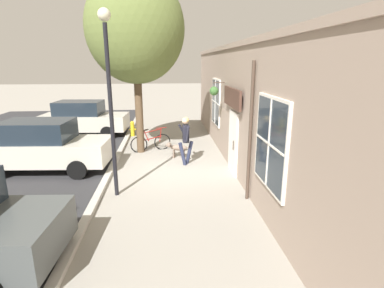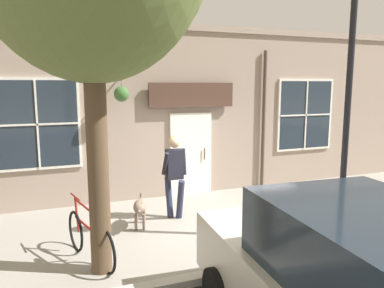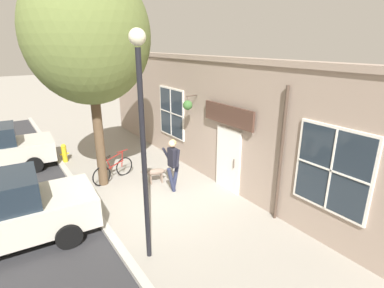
{
  "view_description": "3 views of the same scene",
  "coord_description": "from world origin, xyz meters",
  "px_view_note": "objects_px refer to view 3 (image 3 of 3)",
  "views": [
    {
      "loc": [
        0.06,
        10.0,
        3.63
      ],
      "look_at": [
        -0.78,
        0.47,
        1.03
      ],
      "focal_mm": 28.0,
      "sensor_mm": 36.0,
      "label": 1
    },
    {
      "loc": [
        6.61,
        -2.87,
        2.81
      ],
      "look_at": [
        -0.88,
        0.02,
        1.53
      ],
      "focal_mm": 35.0,
      "sensor_mm": 36.0,
      "label": 2
    },
    {
      "loc": [
        3.91,
        7.3,
        4.66
      ],
      "look_at": [
        -1.24,
        -0.26,
        1.56
      ],
      "focal_mm": 28.0,
      "sensor_mm": 36.0,
      "label": 3
    }
  ],
  "objects_px": {
    "street_lamp": "(142,120)",
    "pedestrian_walking": "(173,160)",
    "fire_hydrant": "(64,153)",
    "street_tree_by_curb": "(90,38)",
    "dog_on_leash": "(154,172)",
    "leaning_bicycle": "(113,170)"
  },
  "relations": [
    {
      "from": "street_lamp",
      "to": "pedestrian_walking",
      "type": "bearing_deg",
      "value": -130.87
    },
    {
      "from": "pedestrian_walking",
      "to": "fire_hydrant",
      "type": "relative_size",
      "value": 2.3
    },
    {
      "from": "pedestrian_walking",
      "to": "street_tree_by_curb",
      "type": "distance_m",
      "value": 4.48
    },
    {
      "from": "street_lamp",
      "to": "fire_hydrant",
      "type": "distance_m",
      "value": 7.68
    },
    {
      "from": "street_tree_by_curb",
      "to": "fire_hydrant",
      "type": "height_order",
      "value": "street_tree_by_curb"
    },
    {
      "from": "pedestrian_walking",
      "to": "dog_on_leash",
      "type": "height_order",
      "value": "pedestrian_walking"
    },
    {
      "from": "street_tree_by_curb",
      "to": "street_lamp",
      "type": "xyz_separation_m",
      "value": [
        0.41,
        4.27,
        -1.59
      ]
    },
    {
      "from": "leaning_bicycle",
      "to": "street_lamp",
      "type": "bearing_deg",
      "value": 79.8
    },
    {
      "from": "fire_hydrant",
      "to": "leaning_bicycle",
      "type": "bearing_deg",
      "value": 110.75
    },
    {
      "from": "pedestrian_walking",
      "to": "fire_hydrant",
      "type": "bearing_deg",
      "value": -62.71
    },
    {
      "from": "leaning_bicycle",
      "to": "fire_hydrant",
      "type": "bearing_deg",
      "value": -69.25
    },
    {
      "from": "pedestrian_walking",
      "to": "leaning_bicycle",
      "type": "height_order",
      "value": "pedestrian_walking"
    },
    {
      "from": "dog_on_leash",
      "to": "leaning_bicycle",
      "type": "xyz_separation_m",
      "value": [
        1.07,
        -1.07,
        -0.03
      ]
    },
    {
      "from": "dog_on_leash",
      "to": "leaning_bicycle",
      "type": "distance_m",
      "value": 1.51
    },
    {
      "from": "leaning_bicycle",
      "to": "street_lamp",
      "type": "xyz_separation_m",
      "value": [
        0.78,
        4.36,
        2.83
      ]
    },
    {
      "from": "street_lamp",
      "to": "fire_hydrant",
      "type": "xyz_separation_m",
      "value": [
        0.27,
        -7.14,
        -2.81
      ]
    },
    {
      "from": "dog_on_leash",
      "to": "street_lamp",
      "type": "relative_size",
      "value": 0.21
    },
    {
      "from": "dog_on_leash",
      "to": "street_lamp",
      "type": "height_order",
      "value": "street_lamp"
    },
    {
      "from": "pedestrian_walking",
      "to": "street_lamp",
      "type": "distance_m",
      "value": 3.9
    },
    {
      "from": "street_tree_by_curb",
      "to": "leaning_bicycle",
      "type": "height_order",
      "value": "street_tree_by_curb"
    },
    {
      "from": "street_tree_by_curb",
      "to": "dog_on_leash",
      "type": "bearing_deg",
      "value": 145.9
    },
    {
      "from": "dog_on_leash",
      "to": "street_tree_by_curb",
      "type": "height_order",
      "value": "street_tree_by_curb"
    }
  ]
}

